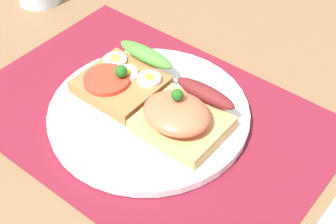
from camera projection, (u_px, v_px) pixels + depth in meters
ground_plane at (149, 127)px, 63.43cm from camera, size 120.00×90.00×3.20cm
placemat at (149, 117)px, 62.21cm from camera, size 43.60×30.03×0.30cm
plate at (149, 113)px, 61.73cm from camera, size 24.58×24.58×1.09cm
sandwich_egg_tomato at (124, 78)px, 63.54cm from camera, size 9.73×10.56×3.90cm
sandwich_salmon at (182, 116)px, 57.76cm from camera, size 9.73×9.99×5.62cm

